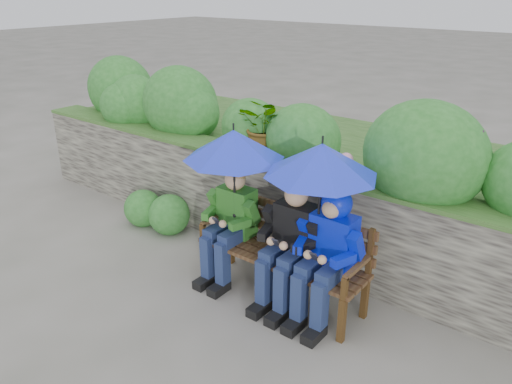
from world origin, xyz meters
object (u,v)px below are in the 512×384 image
Objects in this scene: boy_right at (328,247)px; umbrella_right at (322,160)px; park_bench at (285,248)px; boy_left at (230,220)px; umbrella_left at (234,145)px; boy_middle at (290,240)px.

umbrella_right is at bearing 165.87° from boy_right.
boy_left reaches higher than park_bench.
boy_right is 1.21m from umbrella_left.
boy_middle reaches higher than boy_left.
boy_middle is at bearing -38.52° from park_bench.
umbrella_right reaches higher than park_bench.
umbrella_left is at bearing -172.80° from park_bench.
boy_middle is at bearing -170.34° from umbrella_right.
boy_right reaches higher than boy_middle.
umbrella_left is at bearing 179.98° from boy_right.
boy_left is 1.21m from umbrella_right.
park_bench is 0.20m from boy_middle.
park_bench is 0.60m from boy_left.
park_bench is at bearing 141.48° from boy_middle.
umbrella_right is at bearing 2.42° from boy_left.
boy_left is at bearing -169.56° from umbrella_left.
umbrella_right is (0.25, 0.04, 0.77)m from boy_middle.
park_bench is at bearing 174.00° from umbrella_right.
umbrella_left is (-0.63, 0.01, 0.73)m from boy_middle.
umbrella_left reaches higher than boy_middle.
boy_left is 0.96× the size of boy_right.
boy_right is (0.47, -0.07, 0.20)m from park_bench.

